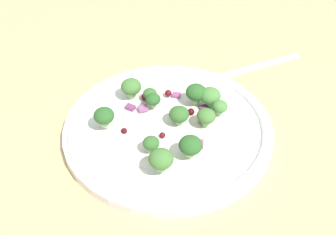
{
  "coord_description": "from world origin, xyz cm",
  "views": [
    {
      "loc": [
        26.31,
        -33.57,
        40.85
      ],
      "look_at": [
        -0.96,
        -1.09,
        2.7
      ],
      "focal_mm": 46.76,
      "sensor_mm": 36.0,
      "label": 1
    }
  ],
  "objects_px": {
    "plate": "(168,128)",
    "broccoli_floret_0": "(151,143)",
    "fork": "(245,69)",
    "broccoli_floret_1": "(206,116)",
    "broccoli_floret_2": "(161,159)"
  },
  "relations": [
    {
      "from": "fork",
      "to": "broccoli_floret_0",
      "type": "bearing_deg",
      "value": -86.78
    },
    {
      "from": "plate",
      "to": "broccoli_floret_0",
      "type": "distance_m",
      "value": 0.06
    },
    {
      "from": "broccoli_floret_1",
      "to": "broccoli_floret_2",
      "type": "distance_m",
      "value": 0.1
    },
    {
      "from": "broccoli_floret_1",
      "to": "broccoli_floret_2",
      "type": "xyz_separation_m",
      "value": [
        0.01,
        -0.1,
        0.01
      ]
    },
    {
      "from": "plate",
      "to": "fork",
      "type": "bearing_deg",
      "value": 89.2
    },
    {
      "from": "broccoli_floret_0",
      "to": "broccoli_floret_2",
      "type": "relative_size",
      "value": 0.71
    },
    {
      "from": "broccoli_floret_1",
      "to": "fork",
      "type": "distance_m",
      "value": 0.16
    },
    {
      "from": "plate",
      "to": "broccoli_floret_0",
      "type": "xyz_separation_m",
      "value": [
        0.02,
        -0.05,
        0.02
      ]
    },
    {
      "from": "plate",
      "to": "broccoli_floret_1",
      "type": "bearing_deg",
      "value": 36.55
    },
    {
      "from": "broccoli_floret_1",
      "to": "fork",
      "type": "height_order",
      "value": "broccoli_floret_1"
    },
    {
      "from": "broccoli_floret_0",
      "to": "broccoli_floret_2",
      "type": "distance_m",
      "value": 0.04
    },
    {
      "from": "plate",
      "to": "broccoli_floret_2",
      "type": "distance_m",
      "value": 0.09
    },
    {
      "from": "broccoli_floret_0",
      "to": "fork",
      "type": "xyz_separation_m",
      "value": [
        -0.01,
        0.24,
        -0.03
      ]
    },
    {
      "from": "broccoli_floret_2",
      "to": "fork",
      "type": "xyz_separation_m",
      "value": [
        -0.04,
        0.26,
        -0.03
      ]
    },
    {
      "from": "broccoli_floret_2",
      "to": "broccoli_floret_0",
      "type": "bearing_deg",
      "value": 150.46
    }
  ]
}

